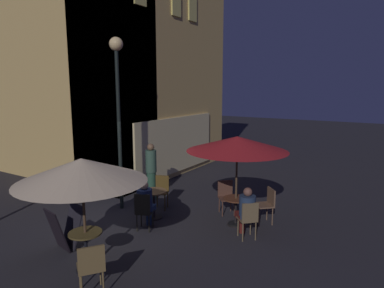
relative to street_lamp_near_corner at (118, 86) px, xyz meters
The scene contains 18 objects.
ground_plane 3.68m from the street_lamp_near_corner, 140.62° to the right, with size 60.00×60.00×0.00m, color #262429.
cafe_building 4.13m from the street_lamp_near_corner, 45.54° to the left, with size 7.04×7.14×8.65m.
street_lamp_near_corner is the anchor object (origin of this frame).
menu_sandwich_board 3.93m from the street_lamp_near_corner, 164.30° to the right, with size 0.76×0.68×0.93m.
cafe_table_0 4.45m from the street_lamp_near_corner, 148.14° to the right, with size 0.62×0.62×0.77m.
cafe_table_1 4.47m from the street_lamp_near_corner, 79.59° to the right, with size 0.63×0.63×0.71m.
cafe_table_2 3.18m from the street_lamp_near_corner, 94.51° to the right, with size 0.69×0.69×0.75m.
patio_umbrella_0 3.66m from the street_lamp_near_corner, 148.14° to the right, with size 2.37×2.37×2.18m.
patio_umbrella_1 3.61m from the street_lamp_near_corner, 79.59° to the right, with size 2.48×2.48×2.27m.
cafe_chair_0 5.06m from the street_lamp_near_corner, 143.61° to the right, with size 0.60×0.60×0.92m.
cafe_chair_1 4.84m from the street_lamp_near_corner, 90.02° to the right, with size 0.55×0.55×0.90m.
cafe_chair_2 4.99m from the street_lamp_near_corner, 73.51° to the right, with size 0.62×0.62×0.91m.
cafe_chair_3 4.17m from the street_lamp_near_corner, 65.02° to the right, with size 0.59×0.59×0.90m.
cafe_chair_4 3.10m from the street_lamp_near_corner, 57.20° to the right, with size 0.50×0.50×0.94m.
cafe_chair_5 3.40m from the street_lamp_near_corner, 119.82° to the right, with size 0.49×0.49×0.95m.
patron_seated_0 4.68m from the street_lamp_near_corner, 88.56° to the right, with size 0.55×0.55×1.21m.
patron_seated_1 3.23m from the street_lamp_near_corner, 116.78° to the right, with size 0.55×0.48×1.22m.
patron_standing_2 2.81m from the street_lamp_near_corner, 11.09° to the right, with size 0.33×0.33×1.74m.
Camera 1 is at (-5.91, -5.80, 3.48)m, focal length 31.86 mm.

